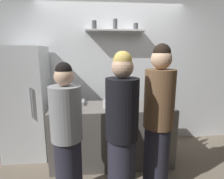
{
  "coord_description": "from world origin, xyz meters",
  "views": [
    {
      "loc": [
        -0.3,
        -2.08,
        1.68
      ],
      "look_at": [
        -0.05,
        0.52,
        1.14
      ],
      "focal_mm": 29.35,
      "sensor_mm": 36.0,
      "label": 1
    }
  ],
  "objects_px": {
    "person_blonde": "(122,134)",
    "person_grey_hoodie": "(67,136)",
    "refrigerator": "(26,103)",
    "water_bottle_plastic": "(112,104)",
    "person_brown_jacket": "(158,122)",
    "baking_pan": "(73,103)",
    "wine_bottle_dark_glass": "(157,97)",
    "utensil_holder": "(106,104)",
    "wine_bottle_green_glass": "(167,98)",
    "wine_bottle_amber_glass": "(163,101)",
    "wine_bottle_pale_glass": "(119,99)"
  },
  "relations": [
    {
      "from": "water_bottle_plastic",
      "to": "person_blonde",
      "type": "relative_size",
      "value": 0.13
    },
    {
      "from": "wine_bottle_green_glass",
      "to": "water_bottle_plastic",
      "type": "distance_m",
      "value": 0.87
    },
    {
      "from": "wine_bottle_amber_glass",
      "to": "person_blonde",
      "type": "xyz_separation_m",
      "value": [
        -0.68,
        -0.63,
        -0.16
      ]
    },
    {
      "from": "wine_bottle_green_glass",
      "to": "person_grey_hoodie",
      "type": "distance_m",
      "value": 1.56
    },
    {
      "from": "wine_bottle_green_glass",
      "to": "person_grey_hoodie",
      "type": "relative_size",
      "value": 0.19
    },
    {
      "from": "wine_bottle_amber_glass",
      "to": "person_blonde",
      "type": "bearing_deg",
      "value": -137.08
    },
    {
      "from": "wine_bottle_dark_glass",
      "to": "person_grey_hoodie",
      "type": "bearing_deg",
      "value": -149.05
    },
    {
      "from": "utensil_holder",
      "to": "person_brown_jacket",
      "type": "xyz_separation_m",
      "value": [
        0.56,
        -0.59,
        -0.06
      ]
    },
    {
      "from": "wine_bottle_green_glass",
      "to": "wine_bottle_dark_glass",
      "type": "bearing_deg",
      "value": 145.4
    },
    {
      "from": "baking_pan",
      "to": "person_brown_jacket",
      "type": "xyz_separation_m",
      "value": [
        1.05,
        -0.83,
        -0.03
      ]
    },
    {
      "from": "refrigerator",
      "to": "wine_bottle_pale_glass",
      "type": "xyz_separation_m",
      "value": [
        1.43,
        -0.41,
        0.14
      ]
    },
    {
      "from": "utensil_holder",
      "to": "person_brown_jacket",
      "type": "relative_size",
      "value": 0.12
    },
    {
      "from": "wine_bottle_dark_glass",
      "to": "water_bottle_plastic",
      "type": "height_order",
      "value": "wine_bottle_dark_glass"
    },
    {
      "from": "utensil_holder",
      "to": "person_grey_hoodie",
      "type": "distance_m",
      "value": 0.8
    },
    {
      "from": "refrigerator",
      "to": "utensil_holder",
      "type": "distance_m",
      "value": 1.32
    },
    {
      "from": "person_grey_hoodie",
      "to": "wine_bottle_green_glass",
      "type": "bearing_deg",
      "value": 67.23
    },
    {
      "from": "wine_bottle_dark_glass",
      "to": "person_brown_jacket",
      "type": "xyz_separation_m",
      "value": [
        -0.23,
        -0.72,
        -0.12
      ]
    },
    {
      "from": "utensil_holder",
      "to": "wine_bottle_green_glass",
      "type": "distance_m",
      "value": 0.92
    },
    {
      "from": "wine_bottle_amber_glass",
      "to": "water_bottle_plastic",
      "type": "height_order",
      "value": "wine_bottle_amber_glass"
    },
    {
      "from": "wine_bottle_dark_glass",
      "to": "wine_bottle_green_glass",
      "type": "height_order",
      "value": "same"
    },
    {
      "from": "wine_bottle_green_glass",
      "to": "utensil_holder",
      "type": "bearing_deg",
      "value": -177.01
    },
    {
      "from": "utensil_holder",
      "to": "person_blonde",
      "type": "height_order",
      "value": "person_blonde"
    },
    {
      "from": "baking_pan",
      "to": "person_brown_jacket",
      "type": "bearing_deg",
      "value": -38.12
    },
    {
      "from": "person_brown_jacket",
      "to": "person_blonde",
      "type": "distance_m",
      "value": 0.48
    },
    {
      "from": "utensil_holder",
      "to": "wine_bottle_green_glass",
      "type": "relative_size",
      "value": 0.68
    },
    {
      "from": "refrigerator",
      "to": "person_grey_hoodie",
      "type": "bearing_deg",
      "value": -53.06
    },
    {
      "from": "refrigerator",
      "to": "person_brown_jacket",
      "type": "bearing_deg",
      "value": -28.9
    },
    {
      "from": "baking_pan",
      "to": "person_brown_jacket",
      "type": "distance_m",
      "value": 1.34
    },
    {
      "from": "wine_bottle_pale_glass",
      "to": "wine_bottle_amber_glass",
      "type": "xyz_separation_m",
      "value": [
        0.62,
        -0.12,
        -0.02
      ]
    },
    {
      "from": "utensil_holder",
      "to": "person_grey_hoodie",
      "type": "bearing_deg",
      "value": -126.88
    },
    {
      "from": "wine_bottle_pale_glass",
      "to": "person_brown_jacket",
      "type": "bearing_deg",
      "value": -57.05
    },
    {
      "from": "wine_bottle_dark_glass",
      "to": "wine_bottle_green_glass",
      "type": "distance_m",
      "value": 0.15
    },
    {
      "from": "utensil_holder",
      "to": "wine_bottle_amber_glass",
      "type": "distance_m",
      "value": 0.81
    },
    {
      "from": "water_bottle_plastic",
      "to": "person_brown_jacket",
      "type": "relative_size",
      "value": 0.12
    },
    {
      "from": "water_bottle_plastic",
      "to": "person_brown_jacket",
      "type": "height_order",
      "value": "person_brown_jacket"
    },
    {
      "from": "wine_bottle_pale_glass",
      "to": "wine_bottle_green_glass",
      "type": "relative_size",
      "value": 1.07
    },
    {
      "from": "baking_pan",
      "to": "wine_bottle_green_glass",
      "type": "height_order",
      "value": "wine_bottle_green_glass"
    },
    {
      "from": "utensil_holder",
      "to": "wine_bottle_amber_glass",
      "type": "relative_size",
      "value": 0.7
    },
    {
      "from": "wine_bottle_amber_glass",
      "to": "person_grey_hoodie",
      "type": "xyz_separation_m",
      "value": [
        -1.26,
        -0.5,
        -0.23
      ]
    },
    {
      "from": "wine_bottle_amber_glass",
      "to": "wine_bottle_dark_glass",
      "type": "bearing_deg",
      "value": 90.59
    },
    {
      "from": "wine_bottle_pale_glass",
      "to": "person_brown_jacket",
      "type": "height_order",
      "value": "person_brown_jacket"
    },
    {
      "from": "baking_pan",
      "to": "wine_bottle_amber_glass",
      "type": "relative_size",
      "value": 1.14
    },
    {
      "from": "wine_bottle_green_glass",
      "to": "person_blonde",
      "type": "distance_m",
      "value": 1.15
    },
    {
      "from": "person_blonde",
      "to": "person_grey_hoodie",
      "type": "bearing_deg",
      "value": 113.2
    },
    {
      "from": "utensil_holder",
      "to": "person_grey_hoodie",
      "type": "xyz_separation_m",
      "value": [
        -0.47,
        -0.62,
        -0.17
      ]
    },
    {
      "from": "person_grey_hoodie",
      "to": "person_blonde",
      "type": "relative_size",
      "value": 0.94
    },
    {
      "from": "refrigerator",
      "to": "water_bottle_plastic",
      "type": "relative_size",
      "value": 8.24
    },
    {
      "from": "person_brown_jacket",
      "to": "baking_pan",
      "type": "bearing_deg",
      "value": -112.08
    },
    {
      "from": "person_blonde",
      "to": "water_bottle_plastic",
      "type": "bearing_deg",
      "value": 40.3
    },
    {
      "from": "wine_bottle_dark_glass",
      "to": "person_brown_jacket",
      "type": "distance_m",
      "value": 0.76
    }
  ]
}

